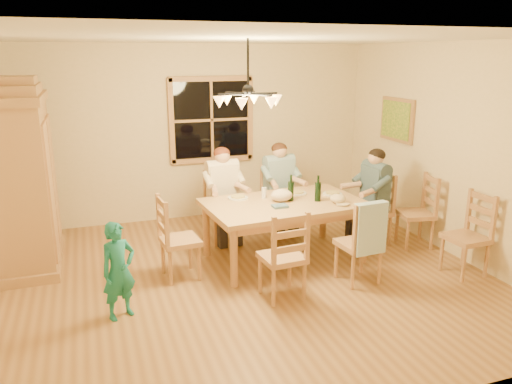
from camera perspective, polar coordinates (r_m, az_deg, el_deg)
name	(u,v)px	position (r m, az deg, el deg)	size (l,w,h in m)	color
floor	(249,277)	(5.97, -0.82, -9.69)	(5.50, 5.50, 0.00)	#8F5F34
ceiling	(248,38)	(5.41, -0.93, 17.19)	(5.50, 5.00, 0.02)	white
wall_back	(199,133)	(7.91, -6.55, 6.72)	(5.50, 0.02, 2.70)	beige
wall_right	(452,150)	(6.88, 21.51, 4.45)	(0.02, 5.00, 2.70)	beige
window	(212,120)	(7.90, -5.11, 8.21)	(1.30, 0.06, 1.30)	black
painting	(397,120)	(7.77, 15.78, 7.95)	(0.06, 0.78, 0.64)	#A77B48
chandelier	(248,99)	(5.43, -0.90, 10.60)	(0.77, 0.68, 0.71)	black
armoire	(25,182)	(6.60, -24.92, 1.02)	(0.66, 1.40, 2.30)	#A77B48
dining_table	(284,209)	(6.26, 3.27, -1.99)	(2.04, 1.34, 0.76)	tan
chair_far_left	(223,220)	(6.99, -3.76, -3.22)	(0.47, 0.45, 0.99)	#A9754A
chair_far_right	(279,212)	(7.31, 2.63, -2.35)	(0.47, 0.45, 0.99)	#A9754A
chair_near_left	(282,270)	(5.41, 2.98, -8.93)	(0.47, 0.45, 0.99)	#A9754A
chair_near_right	(358,256)	(5.88, 11.57, -7.20)	(0.47, 0.45, 0.99)	#A9754A
chair_end_left	(181,253)	(5.93, -8.62, -6.86)	(0.45, 0.47, 0.99)	#A9754A
chair_end_right	(372,223)	(7.06, 13.09, -3.42)	(0.45, 0.47, 0.99)	#A9754A
adult_woman	(223,183)	(6.84, -3.83, 1.06)	(0.42, 0.45, 0.87)	beige
adult_plaid_man	(279,177)	(7.17, 2.69, 1.75)	(0.42, 0.45, 0.87)	#2F6382
adult_slate_man	(374,185)	(6.91, 13.36, 0.81)	(0.45, 0.42, 0.87)	#3E5363
towel	(370,229)	(5.60, 12.90, -4.10)	(0.38, 0.10, 0.58)	#9DBDD5
wine_bottle_a	(291,188)	(6.26, 4.00, 0.50)	(0.08, 0.08, 0.33)	black
wine_bottle_b	(318,188)	(6.26, 7.10, 0.42)	(0.08, 0.08, 0.33)	black
plate_woman	(238,198)	(6.37, -2.07, -0.67)	(0.26, 0.26, 0.02)	white
plate_plaid	(297,193)	(6.60, 4.69, -0.13)	(0.26, 0.26, 0.02)	white
plate_slate	(332,194)	(6.62, 8.73, -0.21)	(0.26, 0.26, 0.02)	white
wine_glass_a	(264,193)	(6.37, 0.93, -0.09)	(0.06, 0.06, 0.14)	silver
wine_glass_b	(317,189)	(6.62, 7.02, 0.40)	(0.06, 0.06, 0.14)	silver
cap	(338,199)	(6.25, 9.33, -0.74)	(0.20, 0.20, 0.11)	#CAB287
napkin	(280,206)	(6.01, 2.75, -1.62)	(0.18, 0.14, 0.03)	#445F7C
cloth_bundle	(282,195)	(6.24, 2.94, -0.36)	(0.28, 0.22, 0.15)	#C6AB8F
child	(119,271)	(5.12, -15.42, -8.65)	(0.36, 0.24, 0.99)	#1B7B79
chair_spare_front	(464,250)	(6.43, 22.72, -6.12)	(0.44, 0.46, 0.99)	#A9754A
chair_spare_back	(414,224)	(7.13, 17.64, -3.56)	(0.50, 0.52, 0.99)	#A9754A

